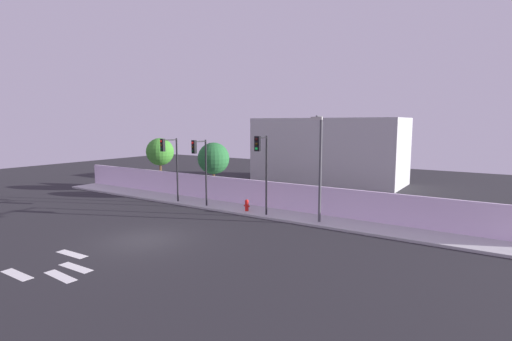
# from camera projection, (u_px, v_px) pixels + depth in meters

# --- Properties ---
(ground_plane) EXTENTS (80.00, 80.00, 0.00)m
(ground_plane) POSITION_uv_depth(u_px,v_px,m) (144.00, 240.00, 19.50)
(ground_plane) COLOR #242327
(sidewalk) EXTENTS (36.00, 2.40, 0.15)m
(sidewalk) POSITION_uv_depth(u_px,v_px,m) (238.00, 209.00, 26.30)
(sidewalk) COLOR #B2B2B2
(sidewalk) RESTS_ON ground
(perimeter_wall) EXTENTS (36.00, 0.18, 1.80)m
(perimeter_wall) POSITION_uv_depth(u_px,v_px,m) (249.00, 192.00, 27.25)
(perimeter_wall) COLOR silver
(perimeter_wall) RESTS_ON sidewalk
(crosswalk_marking) EXTENTS (3.86, 3.03, 0.01)m
(crosswalk_marking) POSITION_uv_depth(u_px,v_px,m) (57.00, 268.00, 15.75)
(crosswalk_marking) COLOR silver
(crosswalk_marking) RESTS_ON ground
(traffic_light_left) EXTENTS (0.35, 1.38, 5.01)m
(traffic_light_left) POSITION_uv_depth(u_px,v_px,m) (262.00, 158.00, 23.34)
(traffic_light_left) COLOR black
(traffic_light_left) RESTS_ON sidewalk
(traffic_light_center) EXTENTS (0.41, 1.46, 4.68)m
(traffic_light_center) POSITION_uv_depth(u_px,v_px,m) (169.00, 156.00, 27.59)
(traffic_light_center) COLOR black
(traffic_light_center) RESTS_ON sidewalk
(traffic_light_right) EXTENTS (0.43, 1.24, 4.64)m
(traffic_light_right) POSITION_uv_depth(u_px,v_px,m) (200.00, 158.00, 26.18)
(traffic_light_right) COLOR black
(traffic_light_right) RESTS_ON sidewalk
(street_lamp_curbside) EXTENTS (0.74, 1.67, 6.19)m
(street_lamp_curbside) POSITION_uv_depth(u_px,v_px,m) (320.00, 160.00, 21.87)
(street_lamp_curbside) COLOR #4C4C51
(street_lamp_curbside) RESTS_ON sidewalk
(fire_hydrant) EXTENTS (0.44, 0.26, 0.77)m
(fire_hydrant) POSITION_uv_depth(u_px,v_px,m) (247.00, 205.00, 25.27)
(fire_hydrant) COLOR red
(fire_hydrant) RESTS_ON sidewalk
(roadside_tree_leftmost) EXTENTS (2.38, 2.38, 4.66)m
(roadside_tree_leftmost) POSITION_uv_depth(u_px,v_px,m) (160.00, 152.00, 33.10)
(roadside_tree_leftmost) COLOR brown
(roadside_tree_leftmost) RESTS_ON ground
(roadside_tree_midleft) EXTENTS (2.49, 2.49, 4.44)m
(roadside_tree_midleft) POSITION_uv_depth(u_px,v_px,m) (214.00, 158.00, 29.88)
(roadside_tree_midleft) COLOR brown
(roadside_tree_midleft) RESTS_ON ground
(low_building_distant) EXTENTS (14.81, 6.00, 6.43)m
(low_building_distant) POSITION_uv_depth(u_px,v_px,m) (328.00, 150.00, 38.55)
(low_building_distant) COLOR #B1B1B1
(low_building_distant) RESTS_ON ground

